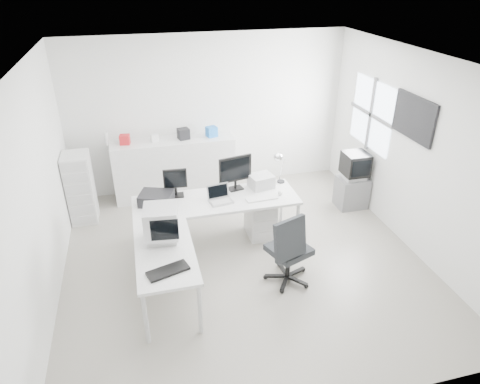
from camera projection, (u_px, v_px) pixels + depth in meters
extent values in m
cube|color=#B1AE9F|center=(243.00, 259.00, 6.21)|extent=(5.00, 5.00, 0.01)
cube|color=white|center=(244.00, 61.00, 4.89)|extent=(5.00, 5.00, 0.01)
cube|color=silver|center=(209.00, 114.00, 7.68)|extent=(5.00, 0.02, 2.80)
cube|color=silver|center=(38.00, 194.00, 5.00)|extent=(0.02, 5.00, 2.80)
cube|color=silver|center=(413.00, 153.00, 6.09)|extent=(0.02, 5.00, 2.80)
cube|color=silver|center=(260.00, 218.00, 6.64)|extent=(0.40, 0.50, 0.60)
cube|color=black|center=(156.00, 198.00, 6.10)|extent=(0.55, 0.49, 0.16)
cube|color=silver|center=(262.00, 198.00, 6.24)|extent=(0.47, 0.17, 0.02)
sphere|color=silver|center=(280.00, 193.00, 6.34)|extent=(0.07, 0.07, 0.07)
cube|color=#B1B1B1|center=(261.00, 181.00, 6.54)|extent=(0.40, 0.36, 0.20)
cube|color=black|center=(168.00, 271.00, 4.76)|extent=(0.50, 0.32, 0.03)
cube|color=slate|center=(351.00, 192.00, 7.45)|extent=(0.50, 0.41, 0.54)
cube|color=silver|center=(175.00, 168.00, 7.72)|extent=(2.14, 0.53, 1.07)
cube|color=red|center=(125.00, 140.00, 7.25)|extent=(0.18, 0.17, 0.16)
cube|color=silver|center=(155.00, 138.00, 7.37)|extent=(0.14, 0.13, 0.13)
cube|color=black|center=(183.00, 134.00, 7.46)|extent=(0.22, 0.21, 0.19)
cube|color=blue|center=(212.00, 132.00, 7.57)|extent=(0.21, 0.20, 0.18)
cylinder|color=silver|center=(106.00, 139.00, 7.21)|extent=(0.07, 0.07, 0.22)
cube|color=silver|center=(80.00, 188.00, 6.91)|extent=(0.41, 0.49, 1.17)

